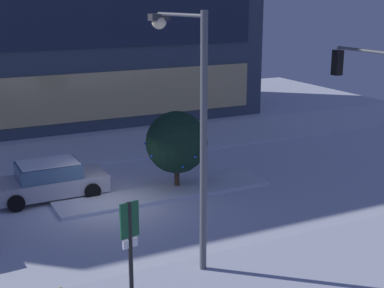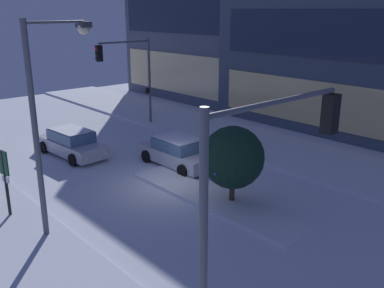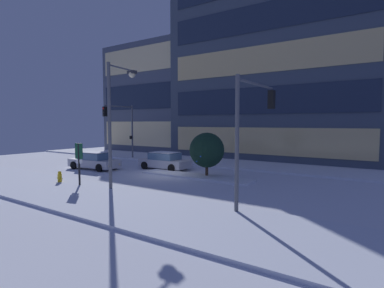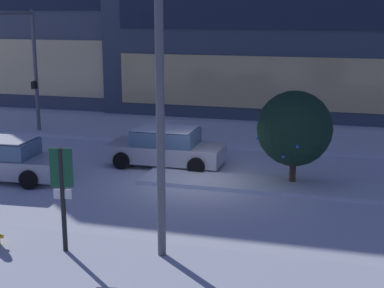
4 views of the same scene
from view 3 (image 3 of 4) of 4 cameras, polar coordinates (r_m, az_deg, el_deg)
name	(u,v)px [view 3 (image 3 of 4)]	position (r m, az deg, el deg)	size (l,w,h in m)	color
ground	(167,175)	(23.68, -4.79, -5.79)	(52.00, 52.00, 0.00)	silver
curb_strip_near	(76,194)	(18.23, -20.98, -8.78)	(52.00, 5.20, 0.14)	silver
curb_strip_far	(217,163)	(30.28, 4.77, -3.52)	(52.00, 5.20, 0.14)	silver
median_strip	(195,176)	(22.58, 0.53, -6.08)	(9.00, 1.80, 0.14)	silver
office_tower_main	(280,31)	(39.67, 16.29, 19.66)	(23.77, 11.96, 29.68)	#424C5B
office_tower_secondary	(156,99)	(45.99, -6.77, 8.40)	(13.86, 8.29, 15.16)	#4C5466
car_near	(94,161)	(27.73, -17.92, -3.05)	(4.87, 2.29, 1.49)	#B7B7C1
car_far	(165,161)	(26.42, -5.15, -3.22)	(4.59, 2.14, 1.49)	#B7B7C1
traffic_light_corner_far_left	(121,122)	(33.50, -13.12, 4.00)	(0.32, 4.18, 5.97)	#565960
traffic_light_corner_near_right	(254,118)	(14.93, 11.55, 4.88)	(0.32, 4.66, 6.09)	#565960
street_lamp_arched	(117,108)	(18.93, -13.95, 6.54)	(0.72, 2.54, 7.52)	#565960
fire_hydrant	(60,178)	(21.81, -23.62, -5.84)	(0.48, 0.26, 0.87)	gold
parking_info_sign	(79,159)	(20.12, -20.48, -2.69)	(0.55, 0.17, 2.76)	black
decorated_tree_median	(207,150)	(22.33, 2.81, -1.16)	(2.58, 2.58, 3.31)	#473323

